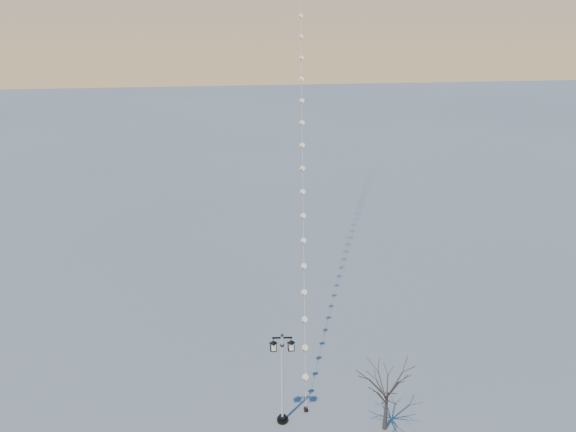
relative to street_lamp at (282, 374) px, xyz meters
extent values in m
plane|color=slate|center=(-0.33, -0.58, -2.78)|extent=(300.00, 300.00, 0.00)
cylinder|color=black|center=(0.00, 0.00, -2.70)|extent=(0.56, 0.56, 0.16)
cylinder|color=black|center=(0.00, 0.00, -2.55)|extent=(0.40, 0.40, 0.14)
cylinder|color=silver|center=(0.00, 0.00, -0.14)|extent=(0.13, 0.13, 4.68)
cylinder|color=black|center=(0.00, 0.00, 1.65)|extent=(0.20, 0.20, 0.06)
cube|color=black|center=(0.00, 0.00, 2.05)|extent=(0.95, 0.16, 0.06)
sphere|color=black|center=(0.00, 0.00, 2.17)|extent=(0.14, 0.14, 0.14)
pyramid|color=black|center=(-0.42, 0.05, 1.90)|extent=(0.44, 0.44, 0.14)
cube|color=beige|center=(-0.42, 0.05, 1.59)|extent=(0.26, 0.26, 0.34)
cube|color=black|center=(-0.42, 0.05, 1.40)|extent=(0.30, 0.30, 0.04)
pyramid|color=black|center=(0.42, -0.05, 1.90)|extent=(0.44, 0.44, 0.14)
cube|color=beige|center=(0.42, -0.05, 1.59)|extent=(0.26, 0.26, 0.34)
cube|color=black|center=(0.42, -0.05, 1.40)|extent=(0.30, 0.30, 0.04)
cone|color=#3C2F28|center=(4.87, -1.25, -1.83)|extent=(0.22, 0.22, 1.90)
cylinder|color=black|center=(1.28, 0.55, -2.67)|extent=(0.21, 0.21, 0.21)
cylinder|color=black|center=(1.28, 0.55, -2.64)|extent=(0.03, 0.03, 0.26)
cone|color=#F2441E|center=(3.65, 16.54, 16.08)|extent=(0.08, 0.08, 0.30)
cylinder|color=white|center=(1.28, 0.55, -2.14)|extent=(0.02, 0.02, 0.85)
camera|label=1|loc=(-2.89, -21.38, 15.97)|focal=33.40mm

